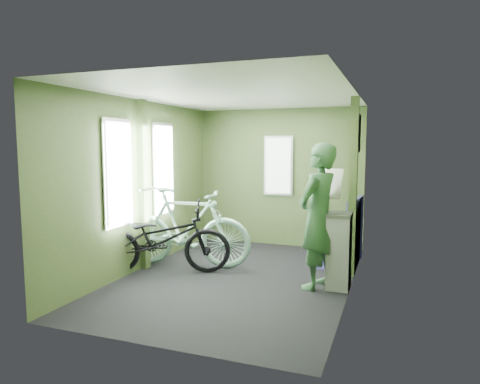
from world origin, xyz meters
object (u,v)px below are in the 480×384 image
at_px(passenger, 318,216).
at_px(waste_box, 339,251).
at_px(bicycle_black, 162,274).
at_px(bicycle_mint, 186,266).
at_px(bench_seat, 340,244).

height_order(passenger, waste_box, passenger).
height_order(bicycle_black, bicycle_mint, bicycle_mint).
bearing_deg(passenger, waste_box, 129.52).
height_order(bicycle_black, bench_seat, bench_seat).
relative_size(bicycle_black, bicycle_mint, 0.97).
bearing_deg(bicycle_black, bicycle_mint, -39.92).
distance_m(bicycle_mint, bench_seat, 2.23).
bearing_deg(bicycle_mint, waste_box, -102.29).
bearing_deg(bench_seat, bicycle_mint, -148.60).
xyz_separation_m(bicycle_mint, bench_seat, (2.01, 0.93, 0.28)).
xyz_separation_m(bicycle_mint, passenger, (1.88, -0.26, 0.86)).
xyz_separation_m(bicycle_black, waste_box, (2.26, 0.24, 0.45)).
bearing_deg(passenger, bicycle_mint, -76.75).
distance_m(bicycle_black, bench_seat, 2.55).
bearing_deg(bicycle_black, bench_seat, -79.85).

